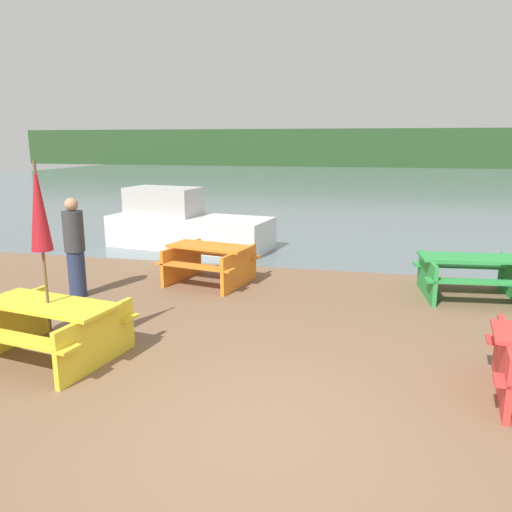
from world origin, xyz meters
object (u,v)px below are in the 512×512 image
Objects in this scene: picnic_table_orange at (210,260)px; boat at (184,225)px; umbrella_crimson at (39,209)px; picnic_table_yellow at (50,324)px; person at (75,248)px; picnic_table_green at (471,273)px.

picnic_table_orange is 0.41× the size of boat.
umbrella_crimson is 0.56× the size of boat.
picnic_table_yellow is 3.83m from picnic_table_orange.
umbrella_crimson is at bearing -64.89° from person.
picnic_table_yellow is 0.45× the size of boat.
umbrella_crimson is at bearing -74.54° from boat.
boat is at bearing 85.83° from person.
picnic_table_green is 7.11m from boat.
picnic_table_orange is at bearing 76.26° from umbrella_crimson.
umbrella_crimson is (0.00, 0.00, 1.46)m from picnic_table_yellow.
picnic_table_green is 0.75× the size of umbrella_crimson.
umbrella_crimson reaches higher than picnic_table_yellow.
picnic_table_green is at bearing -15.73° from boat.
boat is (-0.79, 6.84, -1.34)m from umbrella_crimson.
umbrella_crimson reaches higher than boat.
person is (-6.79, -1.50, 0.44)m from picnic_table_green.
umbrella_crimson is (-5.67, -3.88, 1.46)m from picnic_table_green.
person reaches higher than picnic_table_orange.
boat is 4.49m from person.
boat reaches higher than picnic_table_green.
boat is (-1.70, 3.11, 0.12)m from picnic_table_orange.
boat is at bearing 96.57° from umbrella_crimson.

